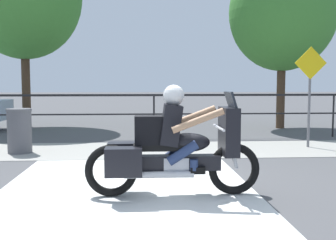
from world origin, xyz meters
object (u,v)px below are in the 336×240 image
motorcycle (172,147)px  tree_behind_sign (283,12)px  trash_bin (19,131)px  street_sign (310,84)px

motorcycle → tree_behind_sign: bearing=64.8°
trash_bin → tree_behind_sign: bearing=32.0°
street_sign → tree_behind_sign: size_ratio=0.41×
motorcycle → tree_behind_sign: size_ratio=0.41×
trash_bin → tree_behind_sign: (7.38, 4.61, 3.37)m
motorcycle → tree_behind_sign: tree_behind_sign is taller
motorcycle → trash_bin: 4.78m
motorcycle → street_sign: street_sign is taller
motorcycle → street_sign: 5.47m
motorcycle → street_sign: bearing=51.0°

